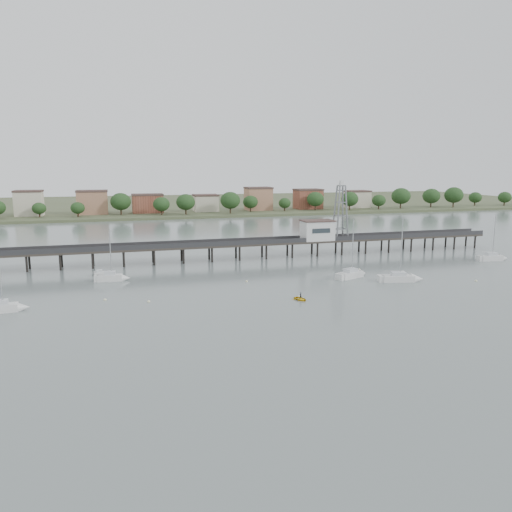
{
  "coord_description": "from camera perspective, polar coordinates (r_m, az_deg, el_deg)",
  "views": [
    {
      "loc": [
        -26.4,
        -60.01,
        23.2
      ],
      "look_at": [
        3.06,
        42.0,
        4.0
      ],
      "focal_mm": 35.0,
      "sensor_mm": 36.0,
      "label": 1
    }
  ],
  "objects": [
    {
      "name": "ground_plane",
      "position": [
        69.54,
        7.3,
        -9.32
      ],
      "size": [
        500.0,
        500.0,
        0.0
      ],
      "primitive_type": "plane",
      "color": "slate",
      "rests_on": "ground"
    },
    {
      "name": "pier",
      "position": [
        124.4,
        -3.66,
        1.25
      ],
      "size": [
        150.0,
        5.0,
        5.5
      ],
      "color": "#2D2823",
      "rests_on": "ground"
    },
    {
      "name": "pier_building",
      "position": [
        131.59,
        7.03,
        2.96
      ],
      "size": [
        8.4,
        5.4,
        5.3
      ],
      "color": "silver",
      "rests_on": "ground"
    },
    {
      "name": "lattice_tower",
      "position": [
        133.79,
        9.64,
        4.92
      ],
      "size": [
        3.2,
        3.2,
        15.5
      ],
      "color": "slate",
      "rests_on": "ground"
    },
    {
      "name": "sailboat_d",
      "position": [
        106.14,
        16.6,
        -2.46
      ],
      "size": [
        8.79,
        4.37,
        13.93
      ],
      "rotation": [
        0.0,
        0.0,
        -0.24
      ],
      "color": "silver",
      "rests_on": "ground"
    },
    {
      "name": "sailboat_b",
      "position": [
        106.3,
        -15.87,
        -2.39
      ],
      "size": [
        6.66,
        2.55,
        10.91
      ],
      "rotation": [
        0.0,
        0.0,
        -0.1
      ],
      "color": "silver",
      "rests_on": "ground"
    },
    {
      "name": "sailboat_c",
      "position": [
        107.61,
        11.17,
        -2.05
      ],
      "size": [
        8.06,
        4.98,
        12.88
      ],
      "rotation": [
        0.0,
        0.0,
        0.38
      ],
      "color": "silver",
      "rests_on": "ground"
    },
    {
      "name": "sailboat_e",
      "position": [
        137.75,
        25.63,
        -0.19
      ],
      "size": [
        7.53,
        3.03,
        12.18
      ],
      "rotation": [
        0.0,
        0.0,
        -0.13
      ],
      "color": "silver",
      "rests_on": "ground"
    },
    {
      "name": "sailboat_a",
      "position": [
        90.37,
        -26.55,
        -5.31
      ],
      "size": [
        7.01,
        2.5,
        11.51
      ],
      "rotation": [
        0.0,
        0.0,
        0.07
      ],
      "color": "silver",
      "rests_on": "ground"
    },
    {
      "name": "white_tender",
      "position": [
        111.95,
        -17.1,
        -1.93
      ],
      "size": [
        3.99,
        2.07,
        1.48
      ],
      "rotation": [
        0.0,
        0.0,
        0.13
      ],
      "color": "silver",
      "rests_on": "ground"
    },
    {
      "name": "yellow_dinghy",
      "position": [
        88.28,
        5.11,
        -5.03
      ],
      "size": [
        2.17,
        1.3,
        2.93
      ],
      "primitive_type": "imported",
      "rotation": [
        0.0,
        0.0,
        0.36
      ],
      "color": "yellow",
      "rests_on": "ground"
    },
    {
      "name": "dinghy_occupant",
      "position": [
        88.28,
        5.11,
        -5.03
      ],
      "size": [
        0.75,
        1.19,
        0.27
      ],
      "primitive_type": "imported",
      "rotation": [
        0.0,
        0.0,
        3.48
      ],
      "color": "black",
      "rests_on": "ground"
    },
    {
      "name": "mooring_buoys",
      "position": [
        96.92,
        2.89,
        -3.56
      ],
      "size": [
        73.36,
        19.12,
        0.39
      ],
      "color": "#FBF9C3",
      "rests_on": "ground"
    },
    {
      "name": "far_shore",
      "position": [
        301.6,
        -11.03,
        5.83
      ],
      "size": [
        500.0,
        170.0,
        10.4
      ],
      "color": "#475133",
      "rests_on": "ground"
    }
  ]
}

